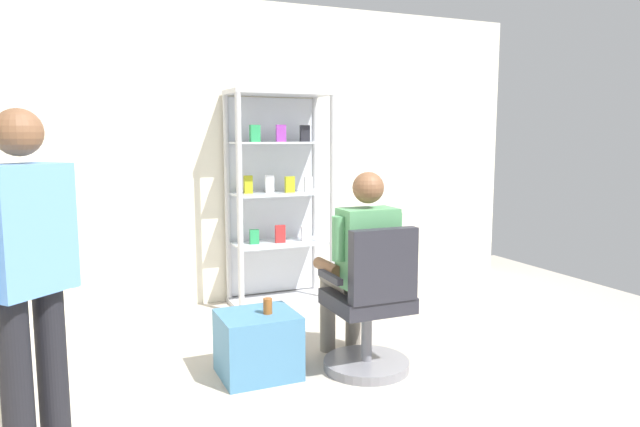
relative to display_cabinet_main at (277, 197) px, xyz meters
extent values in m
cube|color=silver|center=(-0.40, 0.24, 0.39)|extent=(6.00, 0.10, 2.70)
cylinder|color=#B7B7BC|center=(-0.42, -0.26, -0.01)|extent=(0.05, 0.05, 1.90)
cylinder|color=#B7B7BC|center=(0.43, -0.26, -0.01)|extent=(0.05, 0.05, 1.90)
cylinder|color=#B7B7BC|center=(-0.42, 0.14, -0.01)|extent=(0.05, 0.05, 1.90)
cylinder|color=#B7B7BC|center=(0.43, 0.14, -0.01)|extent=(0.05, 0.05, 1.90)
cube|color=#B7B7BC|center=(0.00, -0.06, 0.92)|extent=(0.90, 0.45, 0.04)
cube|color=#B7B7BC|center=(0.00, -0.06, -0.94)|extent=(0.90, 0.45, 0.04)
cube|color=silver|center=(0.00, 0.15, -0.01)|extent=(0.84, 0.02, 1.80)
cube|color=silver|center=(0.00, -0.06, -0.41)|extent=(0.82, 0.39, 0.02)
cube|color=#268C4C|center=(-0.23, -0.04, -0.34)|extent=(0.09, 0.05, 0.13)
cube|color=red|center=(0.00, -0.07, -0.33)|extent=(0.09, 0.05, 0.16)
cube|color=silver|center=(0.24, -0.09, -0.34)|extent=(0.09, 0.04, 0.13)
cube|color=silver|center=(0.00, -0.06, 0.04)|extent=(0.82, 0.39, 0.02)
cube|color=#999919|center=(-0.28, -0.02, 0.12)|extent=(0.07, 0.04, 0.16)
cube|color=silver|center=(-0.09, -0.04, 0.12)|extent=(0.08, 0.05, 0.16)
cube|color=#999919|center=(0.09, -0.08, 0.12)|extent=(0.09, 0.04, 0.14)
cube|color=silver|center=(0.27, -0.08, 0.11)|extent=(0.08, 0.04, 0.14)
cube|color=silver|center=(0.00, -0.06, 0.49)|extent=(0.82, 0.39, 0.02)
cube|color=#268C4C|center=(-0.23, -0.10, 0.57)|extent=(0.09, 0.05, 0.14)
cube|color=purple|center=(0.00, -0.11, 0.57)|extent=(0.09, 0.05, 0.15)
cube|color=black|center=(0.24, -0.07, 0.57)|extent=(0.09, 0.05, 0.15)
cylinder|color=slate|center=(0.00, -1.72, -0.93)|extent=(0.56, 0.56, 0.06)
cylinder|color=slate|center=(0.00, -1.72, -0.73)|extent=(0.07, 0.07, 0.41)
cube|color=#26262D|center=(0.00, -1.72, -0.50)|extent=(0.48, 0.48, 0.10)
cube|color=#26262D|center=(0.00, -1.93, -0.23)|extent=(0.44, 0.08, 0.45)
cube|color=#26262D|center=(0.26, -1.72, -0.32)|extent=(0.04, 0.30, 0.04)
cube|color=#26262D|center=(-0.26, -1.72, -0.32)|extent=(0.04, 0.30, 0.04)
cylinder|color=slate|center=(0.10, -1.52, -0.40)|extent=(0.14, 0.40, 0.14)
cylinder|color=slate|center=(0.10, -1.32, -0.68)|extent=(0.11, 0.11, 0.56)
cylinder|color=slate|center=(-0.10, -1.52, -0.40)|extent=(0.14, 0.40, 0.14)
cylinder|color=slate|center=(-0.10, -1.32, -0.68)|extent=(0.11, 0.11, 0.56)
cube|color=#4C8C59|center=(0.00, -1.72, -0.15)|extent=(0.36, 0.22, 0.50)
sphere|color=brown|center=(0.00, -1.72, 0.23)|extent=(0.20, 0.20, 0.20)
cylinder|color=#4C8C59|center=(0.20, -1.72, -0.08)|extent=(0.09, 0.09, 0.28)
cylinder|color=brown|center=(0.20, -1.54, -0.30)|extent=(0.08, 0.30, 0.08)
cylinder|color=#4C8C59|center=(-0.20, -1.72, -0.08)|extent=(0.09, 0.09, 0.28)
cylinder|color=brown|center=(-0.20, -1.54, -0.30)|extent=(0.08, 0.30, 0.08)
cube|color=teal|center=(-0.68, -1.53, -0.76)|extent=(0.48, 0.42, 0.41)
cylinder|color=brown|center=(-0.62, -1.56, -0.51)|extent=(0.06, 0.06, 0.10)
cylinder|color=black|center=(-1.97, -2.27, -0.54)|extent=(0.13, 0.13, 0.85)
cylinder|color=black|center=(-1.84, -2.15, -0.54)|extent=(0.13, 0.13, 0.85)
cylinder|color=#598CCC|center=(-1.74, -2.07, 0.14)|extent=(0.09, 0.09, 0.55)
cube|color=#598CCC|center=(-1.91, -2.21, 0.16)|extent=(0.42, 0.40, 0.55)
sphere|color=brown|center=(-1.91, -2.21, 0.57)|extent=(0.20, 0.20, 0.20)
camera|label=1|loc=(-1.73, -4.93, 0.56)|focal=32.71mm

